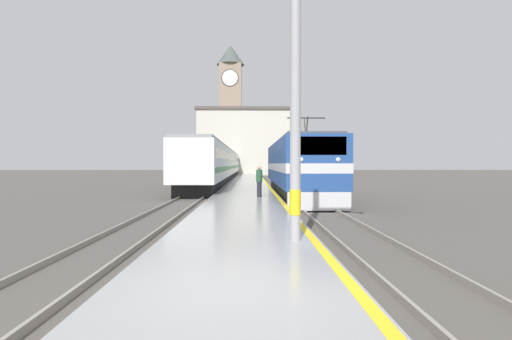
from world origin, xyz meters
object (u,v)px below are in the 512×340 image
at_px(locomotive_train, 297,168).
at_px(clock_tower, 231,105).
at_px(passenger_train, 222,164).
at_px(person_on_platform, 259,180).
at_px(catenary_mast, 298,79).

xyz_separation_m(locomotive_train, clock_tower, (-7.03, 58.10, 12.48)).
xyz_separation_m(passenger_train, person_on_platform, (4.01, -28.58, -0.86)).
bearing_deg(clock_tower, locomotive_train, -83.10).
xyz_separation_m(passenger_train, catenary_mast, (4.64, -40.89, 2.05)).
xyz_separation_m(person_on_platform, clock_tower, (-4.54, 61.84, 13.13)).
xyz_separation_m(locomotive_train, person_on_platform, (-2.49, -3.75, -0.65)).
bearing_deg(person_on_platform, catenary_mast, -87.07).
relative_size(locomotive_train, catenary_mast, 2.20).
bearing_deg(locomotive_train, person_on_platform, -123.63).
height_order(locomotive_train, person_on_platform, locomotive_train).
relative_size(locomotive_train, passenger_train, 0.31).
relative_size(passenger_train, catenary_mast, 7.16).
distance_m(catenary_mast, clock_tower, 75.03).
bearing_deg(person_on_platform, locomotive_train, 56.37).
xyz_separation_m(passenger_train, clock_tower, (-0.53, 33.27, 12.27)).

